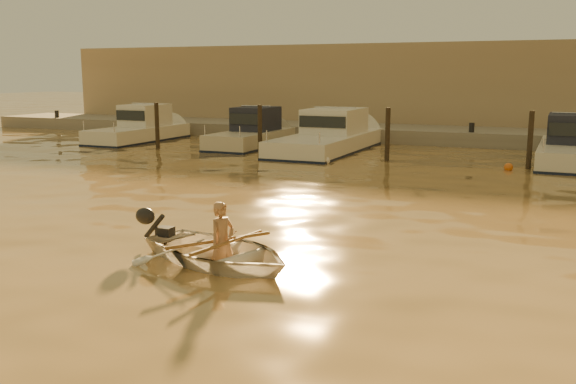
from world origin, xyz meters
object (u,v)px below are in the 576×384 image
at_px(person, 222,242).
at_px(moored_boat_2, 328,136).
at_px(waterfront_building, 454,89).
at_px(dinghy, 219,252).
at_px(moored_boat_1, 251,133).
at_px(moored_boat_0, 138,128).
at_px(moored_boat_4, 574,146).

relative_size(person, moored_boat_2, 0.16).
bearing_deg(waterfront_building, person, -88.60).
bearing_deg(dinghy, waterfront_building, 18.81).
distance_m(dinghy, moored_boat_1, 17.92).
height_order(moored_boat_0, moored_boat_1, same).
height_order(dinghy, moored_boat_0, moored_boat_0).
distance_m(person, waterfront_building, 27.33).
bearing_deg(moored_boat_1, moored_boat_0, 180.00).
height_order(person, waterfront_building, waterfront_building).
bearing_deg(moored_boat_1, waterfront_building, 57.37).
relative_size(moored_boat_0, moored_boat_1, 1.09).
relative_size(moored_boat_1, moored_boat_2, 0.70).
relative_size(moored_boat_2, moored_boat_4, 1.20).
distance_m(moored_boat_1, moored_boat_2, 3.69).
bearing_deg(moored_boat_2, moored_boat_0, 180.00).
bearing_deg(dinghy, moored_boat_4, -1.59).
distance_m(person, moored_boat_4, 17.17).
xyz_separation_m(moored_boat_4, waterfront_building, (-6.22, 11.00, 1.77)).
distance_m(moored_boat_0, moored_boat_2, 9.80).
bearing_deg(waterfront_building, dinghy, -88.80).
distance_m(dinghy, moored_boat_4, 17.18).
relative_size(dinghy, moored_boat_2, 0.35).
xyz_separation_m(moored_boat_2, waterfront_building, (3.35, 11.00, 1.77)).
bearing_deg(moored_boat_2, moored_boat_1, 180.00).
bearing_deg(waterfront_building, moored_boat_4, -60.52).
height_order(person, moored_boat_2, moored_boat_2).
relative_size(dinghy, waterfront_building, 0.07).
bearing_deg(person, moored_boat_2, 31.50).
height_order(dinghy, moored_boat_1, moored_boat_1).
bearing_deg(moored_boat_0, moored_boat_1, 0.00).
distance_m(moored_boat_0, moored_boat_1, 6.11).
height_order(moored_boat_1, waterfront_building, waterfront_building).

